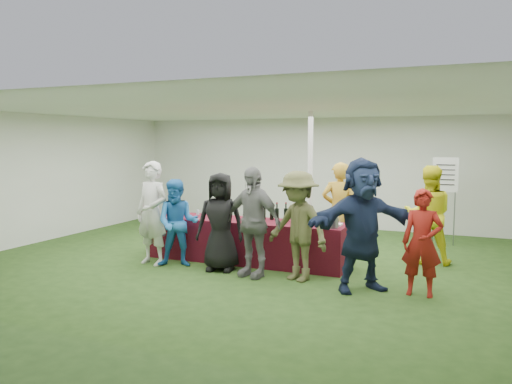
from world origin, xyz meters
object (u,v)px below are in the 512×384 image
at_px(staff_pourer, 339,210).
at_px(customer_1, 178,223).
at_px(dump_bucket, 332,222).
at_px(staff_back, 428,215).
at_px(customer_3, 252,222).
at_px(customer_2, 220,222).
at_px(customer_4, 298,226).
at_px(wine_list_sign, 445,181).
at_px(customer_5, 362,225).
at_px(serving_table, 246,241).
at_px(customer_0, 152,213).
at_px(customer_6, 422,243).

bearing_deg(staff_pourer, customer_1, 21.11).
distance_m(dump_bucket, customer_1, 2.59).
xyz_separation_m(staff_back, customer_3, (-2.48, -1.97, 0.01)).
height_order(customer_2, customer_4, customer_4).
relative_size(wine_list_sign, customer_4, 1.07).
bearing_deg(customer_5, customer_1, 138.08).
height_order(wine_list_sign, customer_3, wine_list_sign).
distance_m(customer_2, customer_4, 1.37).
bearing_deg(customer_4, wine_list_sign, 84.10).
height_order(dump_bucket, customer_5, customer_5).
bearing_deg(serving_table, staff_back, 20.93).
relative_size(customer_0, customer_5, 0.94).
distance_m(staff_back, customer_2, 3.61).
bearing_deg(serving_table, customer_4, -32.43).
distance_m(serving_table, dump_bucket, 1.69).
bearing_deg(customer_4, customer_0, -157.93).
xyz_separation_m(serving_table, staff_back, (2.97, 1.14, 0.48)).
height_order(dump_bucket, customer_3, customer_3).
bearing_deg(customer_4, serving_table, 169.33).
distance_m(customer_0, customer_3, 1.90).
bearing_deg(customer_6, customer_3, -179.05).
bearing_deg(customer_6, serving_table, 165.59).
bearing_deg(customer_1, staff_pourer, 13.21).
bearing_deg(customer_0, serving_table, 38.00).
distance_m(customer_3, customer_4, 0.74).
xyz_separation_m(wine_list_sign, staff_pourer, (-1.70, -1.98, -0.44)).
distance_m(wine_list_sign, customer_6, 3.77).
height_order(serving_table, customer_0, customer_0).
bearing_deg(customer_6, staff_back, 92.81).
height_order(staff_pourer, customer_1, staff_pourer).
relative_size(dump_bucket, customer_2, 0.13).
bearing_deg(customer_3, customer_2, -179.54).
xyz_separation_m(customer_2, customer_6, (3.18, -0.13, -0.07)).
xyz_separation_m(staff_pourer, customer_1, (-2.38, -1.66, -0.13)).
distance_m(customer_4, customer_6, 1.81).
distance_m(wine_list_sign, customer_0, 5.88).
height_order(customer_0, customer_4, customer_0).
relative_size(staff_pourer, customer_5, 0.92).
distance_m(serving_table, customer_4, 1.53).
xyz_separation_m(wine_list_sign, customer_2, (-3.30, -3.59, -0.51)).
distance_m(staff_pourer, customer_0, 3.34).
height_order(dump_bucket, customer_4, customer_4).
height_order(wine_list_sign, customer_2, wine_list_sign).
distance_m(dump_bucket, customer_4, 0.68).
xyz_separation_m(customer_2, customer_4, (1.37, -0.08, 0.03)).
xyz_separation_m(wine_list_sign, customer_3, (-2.66, -3.73, -0.45)).
xyz_separation_m(dump_bucket, customer_6, (1.43, -0.61, -0.10)).
bearing_deg(customer_3, dump_bucket, 41.20).
relative_size(customer_2, customer_4, 0.96).
height_order(serving_table, customer_5, customer_5).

